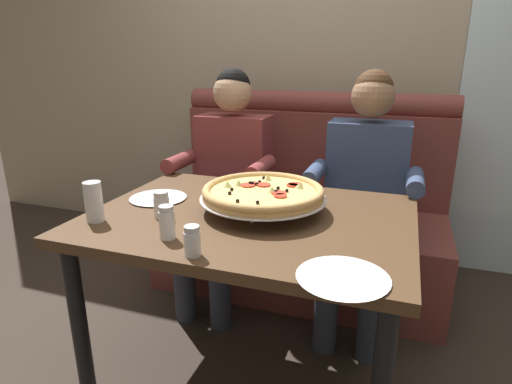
{
  "coord_description": "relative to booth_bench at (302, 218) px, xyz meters",
  "views": [
    {
      "loc": [
        0.52,
        -1.42,
        1.33
      ],
      "look_at": [
        0.0,
        0.06,
        0.82
      ],
      "focal_mm": 29.59,
      "sensor_mm": 36.0,
      "label": 1
    }
  ],
  "objects": [
    {
      "name": "plate_near_left",
      "position": [
        0.41,
        -1.3,
        0.36
      ],
      "size": [
        0.26,
        0.26,
        0.02
      ],
      "color": "white",
      "rests_on": "dining_table"
    },
    {
      "name": "diner_left",
      "position": [
        -0.37,
        -0.27,
        0.31
      ],
      "size": [
        0.54,
        0.64,
        1.27
      ],
      "color": "#2D3342",
      "rests_on": "ground_plane"
    },
    {
      "name": "shaker_pepper_flakes",
      "position": [
        -0.18,
        -1.22,
        0.4
      ],
      "size": [
        0.05,
        0.05,
        0.11
      ],
      "color": "white",
      "rests_on": "dining_table"
    },
    {
      "name": "plate_near_right",
      "position": [
        -0.43,
        -0.87,
        0.36
      ],
      "size": [
        0.24,
        0.24,
        0.02
      ],
      "color": "white",
      "rests_on": "dining_table"
    },
    {
      "name": "shaker_oregano",
      "position": [
        -0.3,
        -1.05,
        0.4
      ],
      "size": [
        0.06,
        0.06,
        0.1
      ],
      "color": "white",
      "rests_on": "dining_table"
    },
    {
      "name": "back_wall_with_window",
      "position": [
        0.0,
        0.57,
        1.0
      ],
      "size": [
        6.0,
        0.12,
        2.8
      ],
      "primitive_type": "cube",
      "color": "tan",
      "rests_on": "ground_plane"
    },
    {
      "name": "shaker_parmesan",
      "position": [
        -0.04,
        -1.3,
        0.39
      ],
      "size": [
        0.05,
        0.05,
        0.1
      ],
      "color": "white",
      "rests_on": "dining_table"
    },
    {
      "name": "booth_bench",
      "position": [
        0.0,
        0.0,
        0.0
      ],
      "size": [
        1.64,
        0.78,
        1.13
      ],
      "color": "brown",
      "rests_on": "ground_plane"
    },
    {
      "name": "drinking_glass",
      "position": [
        -0.51,
        -1.17,
        0.42
      ],
      "size": [
        0.06,
        0.06,
        0.15
      ],
      "color": "silver",
      "rests_on": "dining_table"
    },
    {
      "name": "pizza",
      "position": [
        0.04,
        -0.86,
        0.43
      ],
      "size": [
        0.49,
        0.49,
        0.11
      ],
      "color": "silver",
      "rests_on": "dining_table"
    },
    {
      "name": "dining_table",
      "position": [
        0.0,
        -0.92,
        0.26
      ],
      "size": [
        1.22,
        0.89,
        0.75
      ],
      "color": "#4C331E",
      "rests_on": "ground_plane"
    },
    {
      "name": "patio_chair",
      "position": [
        1.29,
        1.23,
        0.13
      ],
      "size": [
        0.41,
        0.42,
        0.86
      ],
      "color": "black",
      "rests_on": "ground_plane"
    },
    {
      "name": "diner_right",
      "position": [
        0.37,
        -0.27,
        0.31
      ],
      "size": [
        0.54,
        0.64,
        1.27
      ],
      "color": "#2D3342",
      "rests_on": "ground_plane"
    },
    {
      "name": "ground_plane",
      "position": [
        0.0,
        -0.92,
        -0.4
      ],
      "size": [
        16.0,
        16.0,
        0.0
      ],
      "primitive_type": "plane",
      "color": "#382D26"
    }
  ]
}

